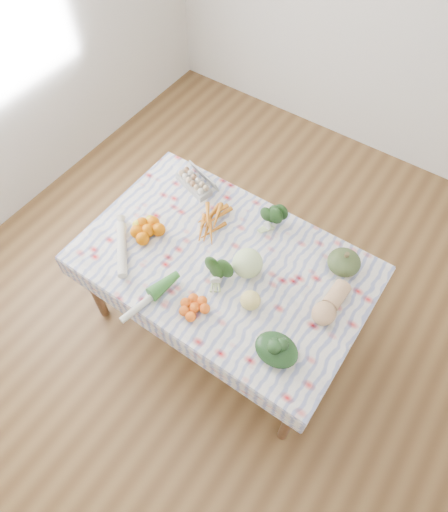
{
  "coord_description": "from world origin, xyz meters",
  "views": [
    {
      "loc": [
        0.82,
        -1.19,
        2.96
      ],
      "look_at": [
        0.0,
        0.0,
        0.82
      ],
      "focal_mm": 32.0,
      "sensor_mm": 36.0,
      "label": 1
    }
  ],
  "objects_px": {
    "grapefruit": "(250,300)",
    "dining_table": "(224,269)",
    "cabbage": "(248,263)",
    "kabocha_squash": "(344,262)",
    "egg_carton": "(194,183)",
    "butternut_squash": "(331,303)"
  },
  "relations": [
    {
      "from": "cabbage",
      "to": "kabocha_squash",
      "type": "bearing_deg",
      "value": 36.98
    },
    {
      "from": "dining_table",
      "to": "kabocha_squash",
      "type": "relative_size",
      "value": 8.55
    },
    {
      "from": "dining_table",
      "to": "grapefruit",
      "type": "height_order",
      "value": "grapefruit"
    },
    {
      "from": "dining_table",
      "to": "egg_carton",
      "type": "bearing_deg",
      "value": 143.18
    },
    {
      "from": "dining_table",
      "to": "butternut_squash",
      "type": "height_order",
      "value": "butternut_squash"
    },
    {
      "from": "egg_carton",
      "to": "cabbage",
      "type": "relative_size",
      "value": 1.56
    },
    {
      "from": "cabbage",
      "to": "grapefruit",
      "type": "bearing_deg",
      "value": -52.68
    },
    {
      "from": "cabbage",
      "to": "butternut_squash",
      "type": "relative_size",
      "value": 0.62
    },
    {
      "from": "kabocha_squash",
      "to": "cabbage",
      "type": "xyz_separation_m",
      "value": [
        -0.43,
        -0.33,
        0.02
      ]
    },
    {
      "from": "butternut_squash",
      "to": "cabbage",
      "type": "bearing_deg",
      "value": -171.35
    },
    {
      "from": "egg_carton",
      "to": "kabocha_squash",
      "type": "xyz_separation_m",
      "value": [
        1.07,
        -0.02,
        0.03
      ]
    },
    {
      "from": "grapefruit",
      "to": "kabocha_squash",
      "type": "bearing_deg",
      "value": 58.73
    },
    {
      "from": "dining_table",
      "to": "kabocha_squash",
      "type": "bearing_deg",
      "value": 30.85
    },
    {
      "from": "butternut_squash",
      "to": "grapefruit",
      "type": "relative_size",
      "value": 2.51
    },
    {
      "from": "butternut_squash",
      "to": "egg_carton",
      "type": "bearing_deg",
      "value": 167.73
    },
    {
      "from": "dining_table",
      "to": "cabbage",
      "type": "bearing_deg",
      "value": 7.49
    },
    {
      "from": "dining_table",
      "to": "kabocha_squash",
      "type": "distance_m",
      "value": 0.69
    },
    {
      "from": "grapefruit",
      "to": "dining_table",
      "type": "bearing_deg",
      "value": 151.01
    },
    {
      "from": "egg_carton",
      "to": "butternut_squash",
      "type": "relative_size",
      "value": 0.97
    },
    {
      "from": "egg_carton",
      "to": "kabocha_squash",
      "type": "relative_size",
      "value": 1.43
    },
    {
      "from": "grapefruit",
      "to": "butternut_squash",
      "type": "bearing_deg",
      "value": 32.17
    },
    {
      "from": "butternut_squash",
      "to": "grapefruit",
      "type": "distance_m",
      "value": 0.43
    }
  ]
}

